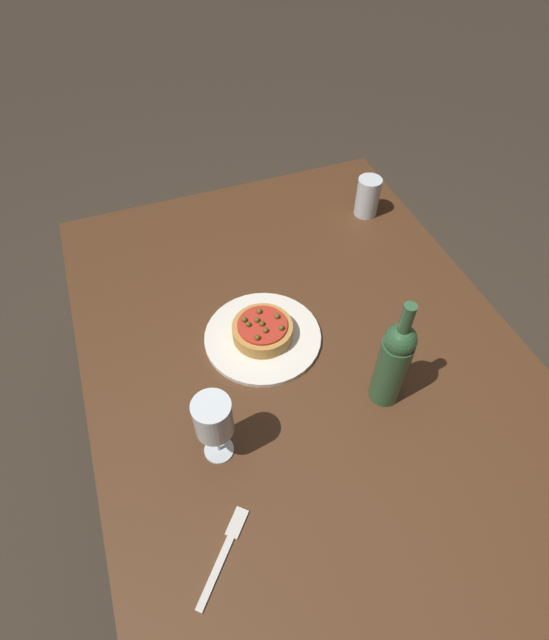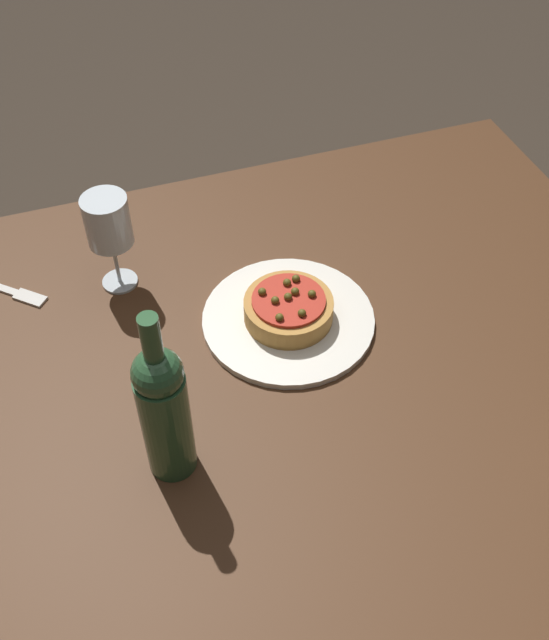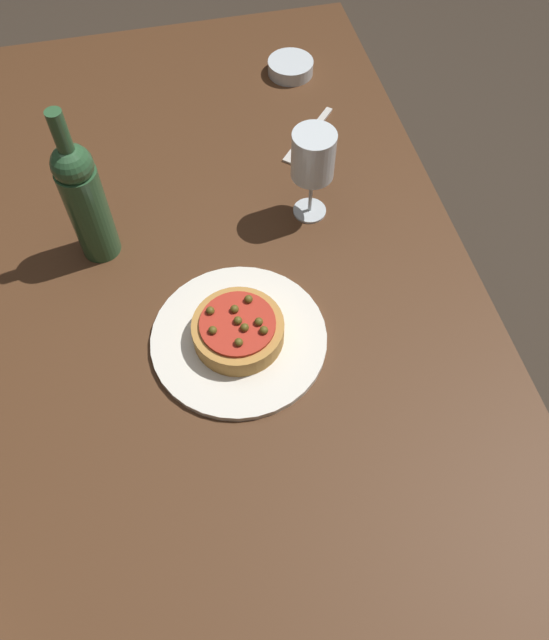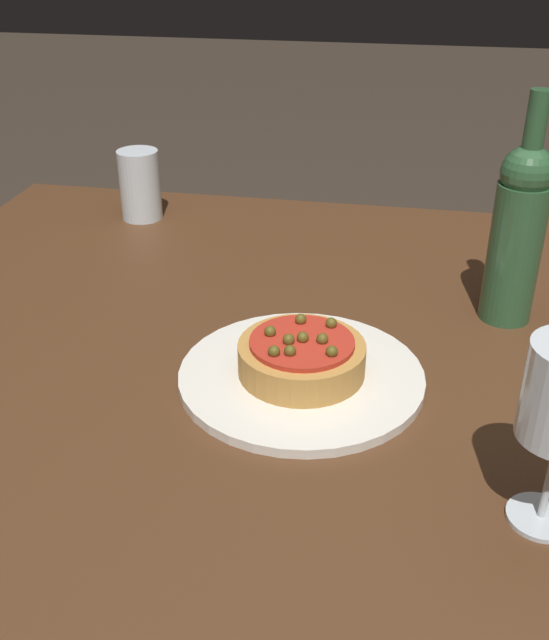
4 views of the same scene
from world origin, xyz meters
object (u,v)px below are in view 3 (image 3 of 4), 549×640
object	(u,v)px
side_bowl	(291,67)
fork	(307,139)
dining_table	(183,305)
pizza	(238,330)
wine_glass	(313,158)
dinner_plate	(239,339)
wine_bottle	(84,199)

from	to	relation	value
side_bowl	fork	bearing A→B (deg)	-5.09
dining_table	fork	size ratio (longest dim) A/B	10.09
pizza	wine_glass	xyz separation A→B (m)	(-0.25, 0.19, 0.10)
dinner_plate	wine_glass	bearing A→B (deg)	143.44
side_bowl	dining_table	bearing A→B (deg)	-32.12
dining_table	wine_glass	xyz separation A→B (m)	(-0.11, 0.27, 0.20)
dining_table	fork	bearing A→B (deg)	134.54
wine_bottle	fork	xyz separation A→B (m)	(-0.20, 0.44, -0.13)
dinner_plate	pizza	world-z (taller)	pizza
dining_table	pizza	distance (m)	0.19
dinner_plate	wine_bottle	size ratio (longest dim) A/B	0.95
wine_glass	fork	xyz separation A→B (m)	(-0.20, 0.05, -0.13)
pizza	wine_bottle	distance (m)	0.34
dining_table	wine_bottle	distance (m)	0.26
dinner_plate	side_bowl	size ratio (longest dim) A/B	2.83
wine_bottle	side_bowl	xyz separation A→B (m)	(-0.43, 0.46, -0.11)
dining_table	pizza	bearing A→B (deg)	30.92
dining_table	side_bowl	bearing A→B (deg)	147.88
dinner_plate	pizza	size ratio (longest dim) A/B	1.95
pizza	side_bowl	distance (m)	0.72
dining_table	side_bowl	xyz separation A→B (m)	(-0.54, 0.34, 0.08)
wine_bottle	pizza	bearing A→B (deg)	39.62
dining_table	side_bowl	distance (m)	0.64
wine_glass	dinner_plate	bearing A→B (deg)	-36.56
dinner_plate	fork	bearing A→B (deg)	152.66
dinner_plate	side_bowl	bearing A→B (deg)	159.46
wine_glass	wine_bottle	size ratio (longest dim) A/B	0.61
pizza	wine_bottle	world-z (taller)	wine_bottle
dinner_plate	side_bowl	xyz separation A→B (m)	(-0.68, 0.25, 0.01)
pizza	fork	distance (m)	0.51
wine_glass	side_bowl	size ratio (longest dim) A/B	1.81
dinner_plate	wine_glass	size ratio (longest dim) A/B	1.57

